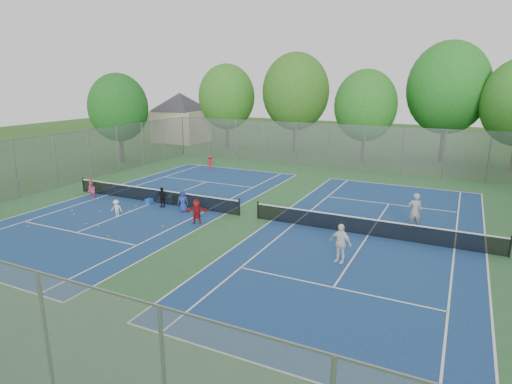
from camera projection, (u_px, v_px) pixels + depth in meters
ground at (249, 217)px, 25.24m from camera, size 120.00×120.00×0.00m
court_pad at (249, 217)px, 25.24m from camera, size 32.00×32.00×0.01m
court_left at (154, 202)px, 28.21m from camera, size 10.97×23.77×0.01m
court_right at (368, 235)px, 22.26m from camera, size 10.97×23.77×0.01m
net_left at (154, 196)px, 28.10m from camera, size 12.87×0.10×0.91m
net_right at (369, 227)px, 22.15m from camera, size 12.87×0.10×0.91m
fence_north at (329, 146)px, 38.62m from camera, size 32.00×0.10×4.00m
fence_west at (56, 162)px, 31.52m from camera, size 0.10×32.00×4.00m
house at (180, 109)px, 54.34m from camera, size 11.03×11.03×7.30m
tree_nw at (227, 97)px, 48.77m from camera, size 6.40×6.40×9.58m
tree_nl at (296, 92)px, 46.07m from camera, size 7.20×7.20×10.69m
tree_nc at (366, 106)px, 41.24m from camera, size 6.00×6.00×8.85m
tree_nr at (448, 88)px, 40.44m from camera, size 7.60×7.60×11.42m
tree_side_w at (118, 108)px, 40.65m from camera, size 5.60×5.60×8.47m
ball_crate at (149, 201)px, 27.85m from camera, size 0.44×0.44×0.34m
ball_hopper at (175, 199)px, 28.03m from camera, size 0.39×0.39×0.61m
student_a at (91, 188)px, 29.54m from camera, size 0.49×0.36×1.24m
student_b at (92, 191)px, 28.80m from camera, size 0.72×0.65×1.20m
student_c at (117, 208)px, 25.14m from camera, size 0.76×0.56×1.05m
student_d at (162, 197)px, 27.04m from camera, size 0.79×0.40×1.30m
student_e at (183, 201)px, 26.07m from camera, size 0.76×0.60×1.37m
student_f at (197, 211)px, 23.94m from camera, size 1.35×1.06×1.43m
child_far_baseline at (210, 163)px, 38.30m from camera, size 0.86×0.54×1.27m
instructor at (415, 211)px, 23.07m from camera, size 0.83×0.66×2.01m
teen_court_b at (340, 243)px, 18.83m from camera, size 1.13×0.70×1.80m
tennis_ball_0 at (100, 211)px, 26.22m from camera, size 0.07×0.07×0.07m
tennis_ball_1 at (72, 211)px, 26.34m from camera, size 0.07×0.07×0.07m
tennis_ball_2 at (28, 227)px, 23.46m from camera, size 0.07×0.07×0.07m
tennis_ball_3 at (108, 236)px, 22.08m from camera, size 0.07×0.07×0.07m
tennis_ball_4 at (98, 199)px, 28.94m from camera, size 0.07×0.07×0.07m
tennis_ball_5 at (163, 227)px, 23.53m from camera, size 0.07×0.07×0.07m
tennis_ball_6 at (86, 224)px, 23.95m from camera, size 0.07×0.07×0.07m
tennis_ball_7 at (30, 221)px, 24.42m from camera, size 0.07×0.07×0.07m
tennis_ball_8 at (136, 206)px, 27.34m from camera, size 0.07×0.07×0.07m
tennis_ball_9 at (99, 226)px, 23.61m from camera, size 0.07×0.07×0.07m
tennis_ball_10 at (74, 214)px, 25.63m from camera, size 0.07×0.07×0.07m
tennis_ball_11 at (129, 211)px, 26.28m from camera, size 0.07×0.07×0.07m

